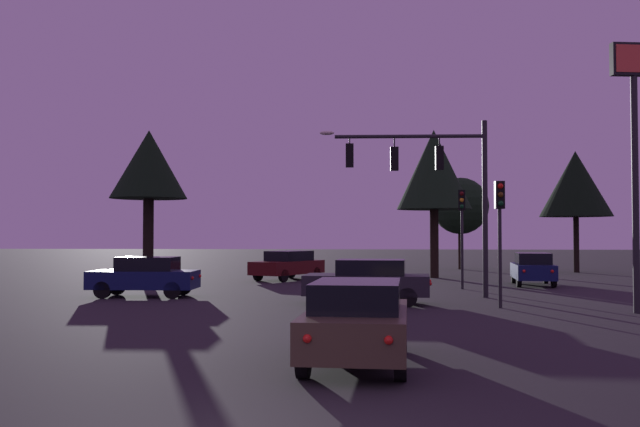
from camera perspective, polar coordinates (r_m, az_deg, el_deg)
ground_plane at (r=31.93m, az=1.59°, el=-6.01°), size 168.00×168.00×0.00m
traffic_signal_mast_arm at (r=26.68m, az=9.11°, el=3.24°), size 6.35×0.52×6.69m
traffic_light_corner_left at (r=30.95m, az=11.56°, el=-0.42°), size 0.33×0.37×4.33m
traffic_light_corner_right at (r=23.18m, az=14.53°, el=-0.33°), size 0.32×0.36×4.10m
car_nearside_lane at (r=12.78m, az=3.09°, el=-8.77°), size 1.99×4.34×1.52m
car_crossing_left at (r=27.36m, az=-14.16°, el=-4.99°), size 4.10×1.92×1.52m
car_crossing_right at (r=23.81m, az=3.95°, el=-5.52°), size 4.39×2.13×1.52m
car_far_lane at (r=36.61m, az=-2.65°, el=-4.22°), size 3.72×4.75×1.52m
car_parked_lot at (r=34.10m, az=17.05°, el=-4.33°), size 2.12×4.23×1.52m
store_sign_illuminated at (r=23.29m, az=24.38°, el=7.15°), size 1.42×0.47×8.19m
tree_behind_sign at (r=39.05m, az=9.33°, el=3.52°), size 4.12×4.12×8.20m
tree_left_far at (r=48.89m, az=11.43°, el=0.60°), size 3.91×3.91×6.33m
tree_center_horizon at (r=33.37m, az=-13.87°, el=3.80°), size 3.56×3.56×7.25m
tree_right_cluster at (r=46.88m, az=20.23°, el=2.28°), size 4.49×4.49×7.69m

